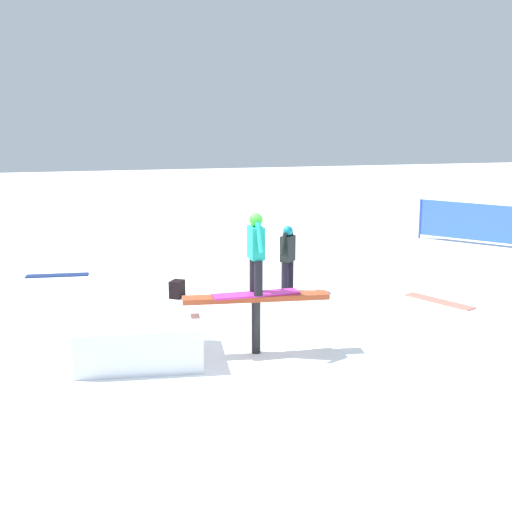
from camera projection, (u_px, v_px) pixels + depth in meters
name	position (u px, v px, depth m)	size (l,w,h in m)	color
ground_plane	(256.00, 353.00, 10.88)	(60.00, 60.00, 0.00)	white
rail_feature	(256.00, 305.00, 10.72)	(2.22, 0.43, 0.91)	black
snow_kicker_ramp	(139.00, 338.00, 10.56)	(1.80, 1.50, 0.64)	white
main_rider_on_rail	(256.00, 256.00, 10.55)	(1.33, 0.69, 1.25)	#C42996
bystander_black	(288.00, 255.00, 14.17)	(0.47, 0.49, 1.35)	black
loose_snowboard_coral	(439.00, 301.00, 13.62)	(1.44, 0.28, 0.02)	#EB6F5A
loose_snowboard_navy	(57.00, 275.00, 15.64)	(1.33, 0.28, 0.02)	navy
backpack_on_snow	(177.00, 289.00, 13.88)	(0.30, 0.22, 0.34)	black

